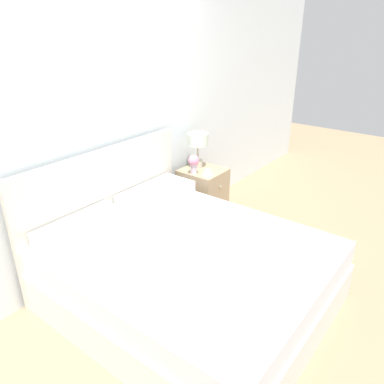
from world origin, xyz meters
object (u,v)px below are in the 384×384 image
Objects in this scene: bed at (183,269)px; teacup at (208,173)px; table_lamp at (198,142)px; flower_vase at (194,162)px; nightstand at (203,196)px.

teacup is at bearing 26.53° from bed.
table_lamp is 1.86× the size of flower_vase.
bed is 17.92× the size of teacup.
nightstand is 0.37m from teacup.
nightstand is at bearing -105.77° from table_lamp.
table_lamp reaches higher than nightstand.
bed is 1.27m from flower_vase.
flower_vase is at bearing -155.19° from table_lamp.
bed is 1.51m from table_lamp.
bed is 5.17× the size of table_lamp.
flower_vase is (-0.18, -0.08, -0.15)m from table_lamp.
nightstand is (1.14, 0.65, 0.02)m from bed.
bed reaches higher than nightstand.
table_lamp is (0.03, 0.09, 0.58)m from nightstand.
flower_vase is (0.99, 0.66, 0.45)m from bed.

